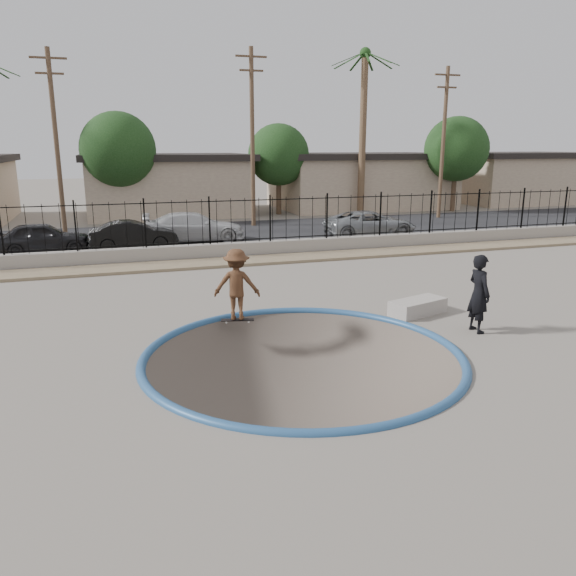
# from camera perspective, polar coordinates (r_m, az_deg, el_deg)

# --- Properties ---
(ground) EXTENTS (120.00, 120.00, 2.20)m
(ground) POSITION_cam_1_polar(r_m,az_deg,el_deg) (24.73, -8.45, 1.19)
(ground) COLOR slate
(ground) RESTS_ON ground
(bowl_pit) EXTENTS (6.84, 6.84, 1.80)m
(bowl_pit) POSITION_cam_1_polar(r_m,az_deg,el_deg) (12.27, 1.51, -6.93)
(bowl_pit) COLOR #4E423C
(bowl_pit) RESTS_ON ground
(coping_ring) EXTENTS (7.04, 7.04, 0.20)m
(coping_ring) POSITION_cam_1_polar(r_m,az_deg,el_deg) (12.27, 1.51, -6.93)
(coping_ring) COLOR #275181
(coping_ring) RESTS_ON ground
(rock_strip) EXTENTS (42.00, 1.60, 0.11)m
(rock_strip) POSITION_cam_1_polar(r_m,az_deg,el_deg) (21.78, -7.34, 2.56)
(rock_strip) COLOR #917C5F
(rock_strip) RESTS_ON ground
(retaining_wall) EXTENTS (42.00, 0.45, 0.60)m
(retaining_wall) POSITION_cam_1_polar(r_m,az_deg,el_deg) (22.80, -7.87, 3.69)
(retaining_wall) COLOR gray
(retaining_wall) RESTS_ON ground
(fence) EXTENTS (40.00, 0.04, 1.80)m
(fence) POSITION_cam_1_polar(r_m,az_deg,el_deg) (22.61, -7.97, 6.68)
(fence) COLOR black
(fence) RESTS_ON retaining_wall
(street) EXTENTS (90.00, 8.00, 0.04)m
(street) POSITION_cam_1_polar(r_m,az_deg,el_deg) (29.38, -10.14, 5.41)
(street) COLOR black
(street) RESTS_ON ground
(house_center) EXTENTS (10.60, 8.60, 3.90)m
(house_center) POSITION_cam_1_polar(r_m,az_deg,el_deg) (38.56, -12.23, 10.31)
(house_center) COLOR tan
(house_center) RESTS_ON ground
(house_east) EXTENTS (12.60, 8.60, 3.90)m
(house_east) POSITION_cam_1_polar(r_m,az_deg,el_deg) (42.30, 7.33, 10.83)
(house_east) COLOR tan
(house_east) RESTS_ON ground
(house_east_far) EXTENTS (11.60, 8.60, 3.90)m
(house_east_far) POSITION_cam_1_polar(r_m,az_deg,el_deg) (49.83, 22.35, 10.41)
(house_east_far) COLOR tan
(house_east_far) RESTS_ON ground
(palm_right) EXTENTS (2.30, 2.30, 10.30)m
(palm_right) POSITION_cam_1_polar(r_m,az_deg,el_deg) (37.41, 7.71, 18.60)
(palm_right) COLOR brown
(palm_right) RESTS_ON ground
(utility_pole_left) EXTENTS (1.70, 0.24, 9.00)m
(utility_pole_left) POSITION_cam_1_polar(r_m,az_deg,el_deg) (30.88, -22.49, 13.73)
(utility_pole_left) COLOR #473323
(utility_pole_left) RESTS_ON ground
(utility_pole_mid) EXTENTS (1.70, 0.24, 9.50)m
(utility_pole_mid) POSITION_cam_1_polar(r_m,az_deg,el_deg) (31.77, -3.65, 15.19)
(utility_pole_mid) COLOR #473323
(utility_pole_mid) RESTS_ON ground
(utility_pole_right) EXTENTS (1.70, 0.24, 9.00)m
(utility_pole_right) POSITION_cam_1_polar(r_m,az_deg,el_deg) (36.61, 15.50, 14.20)
(utility_pole_right) COLOR #473323
(utility_pole_right) RESTS_ON ground
(street_tree_left) EXTENTS (4.32, 4.32, 6.36)m
(street_tree_left) POSITION_cam_1_polar(r_m,az_deg,el_deg) (34.81, -16.88, 13.28)
(street_tree_left) COLOR #473323
(street_tree_left) RESTS_ON ground
(street_tree_mid) EXTENTS (3.96, 3.96, 5.83)m
(street_tree_mid) POSITION_cam_1_polar(r_m,az_deg,el_deg) (37.39, -0.96, 13.37)
(street_tree_mid) COLOR #473323
(street_tree_mid) RESTS_ON ground
(street_tree_right) EXTENTS (4.32, 4.32, 6.36)m
(street_tree_right) POSITION_cam_1_polar(r_m,az_deg,el_deg) (40.76, 16.75, 13.35)
(street_tree_right) COLOR #473323
(street_tree_right) RESTS_ON ground
(skater) EXTENTS (1.33, 1.01, 1.82)m
(skater) POSITION_cam_1_polar(r_m,az_deg,el_deg) (14.35, -5.22, -0.01)
(skater) COLOR brown
(skater) RESTS_ON ground
(skateboard) EXTENTS (0.87, 0.41, 0.07)m
(skateboard) POSITION_cam_1_polar(r_m,az_deg,el_deg) (14.58, -5.15, -3.25)
(skateboard) COLOR black
(skateboard) RESTS_ON ground
(videographer) EXTENTS (0.47, 0.70, 1.92)m
(videographer) POSITION_cam_1_polar(r_m,az_deg,el_deg) (14.33, 18.82, -0.54)
(videographer) COLOR black
(videographer) RESTS_ON ground
(concrete_ledge) EXTENTS (1.74, 1.14, 0.40)m
(concrete_ledge) POSITION_cam_1_polar(r_m,az_deg,el_deg) (15.59, 13.04, -1.87)
(concrete_ledge) COLOR #A2998F
(concrete_ledge) RESTS_ON ground
(car_a) EXTENTS (3.84, 1.69, 1.28)m
(car_a) POSITION_cam_1_polar(r_m,az_deg,el_deg) (25.92, -23.67, 4.74)
(car_a) COLOR black
(car_a) RESTS_ON street
(car_b) EXTENTS (3.74, 1.37, 1.23)m
(car_b) POSITION_cam_1_polar(r_m,az_deg,el_deg) (25.50, -15.41, 5.23)
(car_b) COLOR black
(car_b) RESTS_ON street
(car_c) EXTENTS (4.81, 2.24, 1.36)m
(car_c) POSITION_cam_1_polar(r_m,az_deg,el_deg) (26.91, -9.50, 6.14)
(car_c) COLOR silver
(car_c) RESTS_ON street
(car_d) EXTENTS (4.64, 2.27, 1.27)m
(car_d) POSITION_cam_1_polar(r_m,az_deg,el_deg) (28.31, 8.36, 6.49)
(car_d) COLOR gray
(car_d) RESTS_ON street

